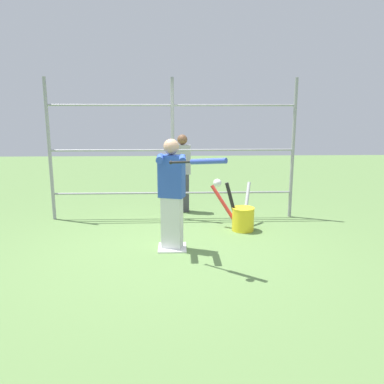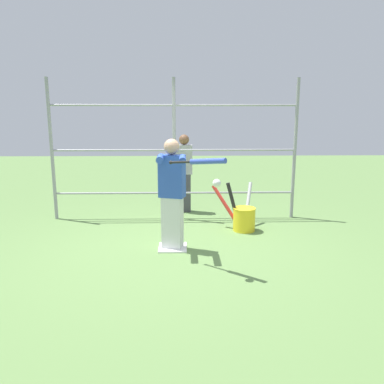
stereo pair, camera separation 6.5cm
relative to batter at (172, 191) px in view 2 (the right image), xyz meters
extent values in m
plane|color=#608447|center=(0.00, -0.02, -0.84)|extent=(24.00, 24.00, 0.00)
cube|color=white|center=(0.00, -0.02, -0.83)|extent=(0.40, 0.40, 0.02)
cylinder|color=#939399|center=(-2.17, -1.62, 0.41)|extent=(0.06, 0.06, 2.51)
cylinder|color=#939399|center=(0.00, -1.62, 0.41)|extent=(0.06, 0.06, 2.51)
cylinder|color=#939399|center=(2.17, -1.62, 0.41)|extent=(0.06, 0.06, 2.51)
cylinder|color=#939399|center=(0.00, -1.62, -0.37)|extent=(4.35, 0.04, 0.04)
cylinder|color=#939399|center=(0.00, -1.62, 0.41)|extent=(4.35, 0.04, 0.04)
cylinder|color=#939399|center=(0.00, -1.62, 1.19)|extent=(4.35, 0.04, 0.04)
cube|color=silver|center=(0.00, -0.02, -0.47)|extent=(0.32, 0.25, 0.75)
cube|color=#2D51B7|center=(0.00, -0.02, 0.20)|extent=(0.39, 0.29, 0.59)
sphere|color=tan|center=(0.00, -0.02, 0.61)|extent=(0.21, 0.21, 0.21)
cylinder|color=#2D51B7|center=(-0.15, 0.24, 0.47)|extent=(0.09, 0.42, 0.09)
cylinder|color=#2D51B7|center=(0.15, 0.15, 0.47)|extent=(0.09, 0.42, 0.09)
sphere|color=black|center=(0.00, 0.40, 0.45)|extent=(0.05, 0.05, 0.05)
cylinder|color=black|center=(-0.13, 0.50, 0.47)|extent=(0.27, 0.23, 0.06)
cylinder|color=#334CB2|center=(-0.44, 0.76, 0.51)|extent=(0.43, 0.36, 0.12)
sphere|color=white|center=(-0.54, 0.90, 0.27)|extent=(0.10, 0.10, 0.10)
cylinder|color=yellow|center=(-1.15, -0.81, -0.65)|extent=(0.36, 0.36, 0.38)
torus|color=yellow|center=(-1.15, -0.81, -0.46)|extent=(0.37, 0.37, 0.01)
cylinder|color=#B2B2B7|center=(-1.26, -1.11, -0.47)|extent=(0.24, 0.53, 0.70)
cylinder|color=black|center=(-0.98, -0.85, -0.43)|extent=(0.27, 0.12, 0.77)
cylinder|color=red|center=(-0.88, -0.98, -0.47)|extent=(0.50, 0.33, 0.70)
cube|color=#3F3F47|center=(-0.18, -2.08, -0.47)|extent=(0.25, 0.15, 0.75)
cube|color=#99999E|center=(-0.18, -2.08, 0.18)|extent=(0.31, 0.17, 0.56)
sphere|color=brown|center=(-0.18, -2.08, 0.57)|extent=(0.19, 0.19, 0.19)
camera|label=1|loc=(-0.08, 5.08, 1.05)|focal=35.00mm
camera|label=2|loc=(-0.15, 5.08, 1.05)|focal=35.00mm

